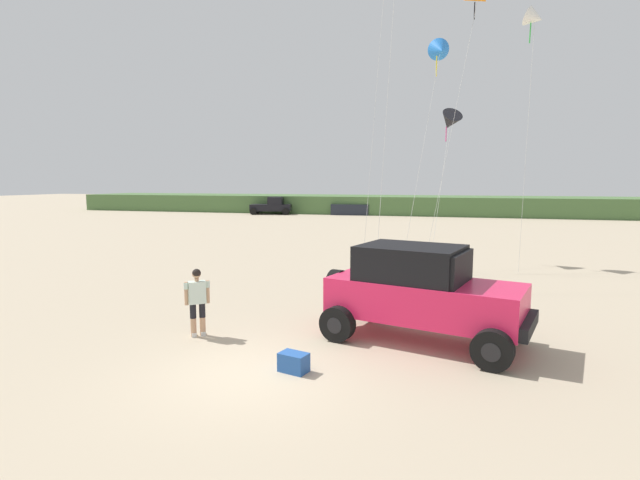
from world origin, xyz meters
TOP-DOWN VIEW (x-y plane):
  - ground_plane at (0.00, 0.00)m, footprint 220.00×220.00m
  - dune_ridge at (2.31, 48.40)m, footprint 90.00×9.02m
  - jeep at (3.05, 2.84)m, footprint 5.02×3.38m
  - person_watching at (-2.21, 1.74)m, footprint 0.52×0.46m
  - cooler_box at (0.75, 0.27)m, footprint 0.63×0.49m
  - distant_pickup at (-16.30, 42.89)m, footprint 4.88×3.19m
  - distant_sedan at (-7.50, 44.41)m, footprint 4.33×2.06m
  - kite_black_sled at (3.40, 15.46)m, footprint 1.52×5.27m
  - kite_red_delta at (2.88, 15.04)m, footprint 1.86×5.34m
  - kite_orange_streamer at (6.73, 14.39)m, footprint 1.14×2.48m

SIDE VIEW (x-z plane):
  - ground_plane at x=0.00m, z-range 0.00..0.00m
  - cooler_box at x=0.75m, z-range 0.00..0.38m
  - distant_sedan at x=-7.50m, z-range 0.00..1.20m
  - person_watching at x=-2.21m, z-range 0.10..1.77m
  - distant_pickup at x=-16.30m, z-range -0.05..1.93m
  - dune_ridge at x=2.31m, z-range 0.00..2.04m
  - jeep at x=3.05m, z-range 0.07..2.33m
  - kite_black_sled at x=3.40m, z-range 2.95..10.16m
  - kite_red_delta at x=2.88m, z-range 4.49..14.91m
  - kite_orange_streamer at x=6.73m, z-range 5.04..16.10m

